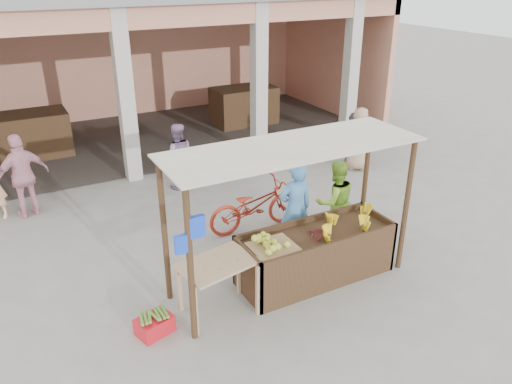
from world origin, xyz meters
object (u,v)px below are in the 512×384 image
fruit_stall (315,256)px  motorcycle (254,205)px  side_table (218,271)px  red_crate (154,325)px  vendor_green (335,200)px  vendor_blue (295,206)px

fruit_stall → motorcycle: (-0.10, 1.97, 0.13)m
side_table → red_crate: side_table is taller
red_crate → motorcycle: size_ratio=0.25×
vendor_green → red_crate: bearing=24.1°
fruit_stall → vendor_green: (1.01, 0.87, 0.45)m
side_table → vendor_green: bearing=7.9°
fruit_stall → red_crate: (-2.82, -0.09, -0.27)m
fruit_stall → vendor_blue: vendor_blue is taller
red_crate → motorcycle: (2.72, 2.06, 0.40)m
fruit_stall → vendor_green: size_ratio=1.54×
red_crate → motorcycle: bearing=20.3°
vendor_blue → vendor_green: bearing=-174.2°
fruit_stall → vendor_blue: (0.12, 0.85, 0.53)m
fruit_stall → motorcycle: motorcycle is taller
fruit_stall → side_table: size_ratio=2.14×
fruit_stall → side_table: bearing=-176.6°
side_table → red_crate: (-1.00, 0.02, -0.62)m
fruit_stall → motorcycle: bearing=92.8°
fruit_stall → side_table: (-1.81, -0.11, 0.34)m
motorcycle → vendor_blue: bearing=-167.6°
fruit_stall → red_crate: size_ratio=5.27×
fruit_stall → red_crate: 2.83m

